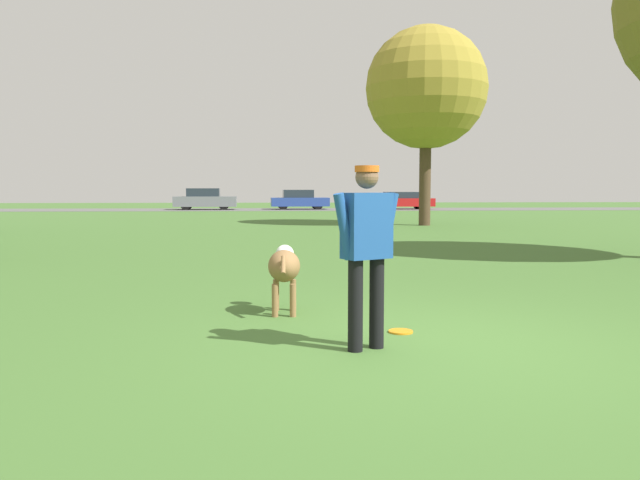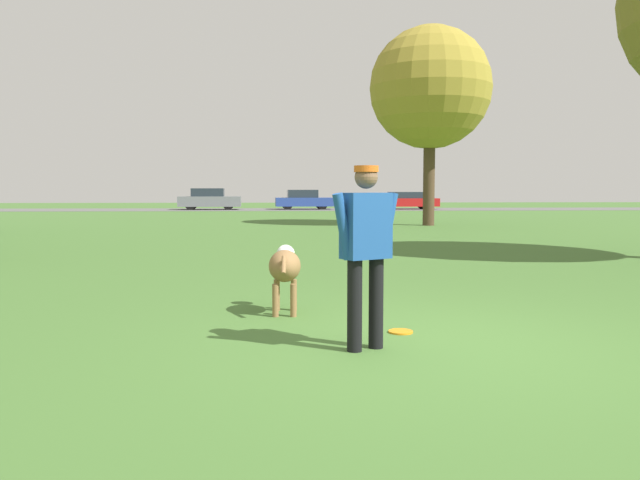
{
  "view_description": "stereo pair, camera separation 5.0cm",
  "coord_description": "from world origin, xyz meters",
  "px_view_note": "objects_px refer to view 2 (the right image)",
  "views": [
    {
      "loc": [
        -1.35,
        -5.45,
        1.4
      ],
      "look_at": [
        -0.92,
        0.7,
        0.9
      ],
      "focal_mm": 35.0,
      "sensor_mm": 36.0,
      "label": 1
    },
    {
      "loc": [
        -1.3,
        -5.45,
        1.4
      ],
      "look_at": [
        -0.92,
        0.7,
        0.9
      ],
      "focal_mm": 35.0,
      "sensor_mm": 36.0,
      "label": 2
    }
  ],
  "objects_px": {
    "tree_far_right": "(430,88)",
    "person": "(366,242)",
    "dog": "(285,267)",
    "parked_car_red": "(406,201)",
    "frisbee": "(401,332)",
    "parked_car_blue": "(304,200)",
    "parked_car_grey": "(209,199)"
  },
  "relations": [
    {
      "from": "tree_far_right",
      "to": "person",
      "type": "bearing_deg",
      "value": -104.98
    },
    {
      "from": "dog",
      "to": "parked_car_red",
      "type": "relative_size",
      "value": 0.22
    },
    {
      "from": "frisbee",
      "to": "parked_car_red",
      "type": "xyz_separation_m",
      "value": [
        7.57,
        37.34,
        0.6
      ]
    },
    {
      "from": "person",
      "to": "parked_car_red",
      "type": "distance_m",
      "value": 38.8
    },
    {
      "from": "person",
      "to": "frisbee",
      "type": "xyz_separation_m",
      "value": [
        0.43,
        0.62,
        -0.94
      ]
    },
    {
      "from": "person",
      "to": "parked_car_red",
      "type": "height_order",
      "value": "person"
    },
    {
      "from": "parked_car_blue",
      "to": "parked_car_grey",
      "type": "bearing_deg",
      "value": -179.19
    },
    {
      "from": "parked_car_grey",
      "to": "parked_car_blue",
      "type": "height_order",
      "value": "parked_car_grey"
    },
    {
      "from": "tree_far_right",
      "to": "dog",
      "type": "bearing_deg",
      "value": -108.54
    },
    {
      "from": "person",
      "to": "tree_far_right",
      "type": "distance_m",
      "value": 19.67
    },
    {
      "from": "parked_car_grey",
      "to": "parked_car_blue",
      "type": "xyz_separation_m",
      "value": [
        6.47,
        0.39,
        -0.04
      ]
    },
    {
      "from": "parked_car_blue",
      "to": "parked_car_red",
      "type": "distance_m",
      "value": 7.2
    },
    {
      "from": "person",
      "to": "parked_car_grey",
      "type": "relative_size",
      "value": 0.38
    },
    {
      "from": "tree_far_right",
      "to": "parked_car_red",
      "type": "height_order",
      "value": "tree_far_right"
    },
    {
      "from": "dog",
      "to": "frisbee",
      "type": "bearing_deg",
      "value": -131.24
    },
    {
      "from": "dog",
      "to": "parked_car_red",
      "type": "distance_m",
      "value": 37.31
    },
    {
      "from": "frisbee",
      "to": "dog",
      "type": "bearing_deg",
      "value": 136.82
    },
    {
      "from": "person",
      "to": "dog",
      "type": "bearing_deg",
      "value": 85.06
    },
    {
      "from": "frisbee",
      "to": "parked_car_blue",
      "type": "relative_size",
      "value": 0.06
    },
    {
      "from": "parked_car_red",
      "to": "dog",
      "type": "bearing_deg",
      "value": -105.45
    },
    {
      "from": "person",
      "to": "parked_car_grey",
      "type": "bearing_deg",
      "value": 71.14
    },
    {
      "from": "dog",
      "to": "tree_far_right",
      "type": "bearing_deg",
      "value": -16.6
    },
    {
      "from": "parked_car_grey",
      "to": "parked_car_blue",
      "type": "bearing_deg",
      "value": 1.2
    },
    {
      "from": "parked_car_grey",
      "to": "frisbee",
      "type": "bearing_deg",
      "value": -82.9
    },
    {
      "from": "dog",
      "to": "parked_car_grey",
      "type": "height_order",
      "value": "parked_car_grey"
    },
    {
      "from": "tree_far_right",
      "to": "parked_car_grey",
      "type": "distance_m",
      "value": 22.38
    },
    {
      "from": "person",
      "to": "frisbee",
      "type": "distance_m",
      "value": 1.2
    },
    {
      "from": "parked_car_red",
      "to": "parked_car_blue",
      "type": "bearing_deg",
      "value": 176.91
    },
    {
      "from": "frisbee",
      "to": "tree_far_right",
      "type": "distance_m",
      "value": 19.21
    },
    {
      "from": "tree_far_right",
      "to": "parked_car_blue",
      "type": "bearing_deg",
      "value": 102.01
    },
    {
      "from": "dog",
      "to": "tree_far_right",
      "type": "distance_m",
      "value": 18.4
    },
    {
      "from": "parked_car_red",
      "to": "tree_far_right",
      "type": "bearing_deg",
      "value": -100.87
    }
  ]
}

